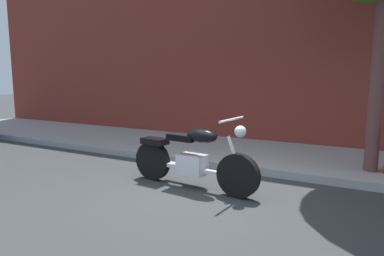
% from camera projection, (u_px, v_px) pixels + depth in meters
% --- Properties ---
extents(ground_plane, '(60.00, 60.00, 0.00)m').
position_uv_depth(ground_plane, '(193.00, 198.00, 4.98)').
color(ground_plane, '#303335').
extents(sidewalk, '(20.33, 2.67, 0.14)m').
position_uv_depth(sidewalk, '(256.00, 154.00, 7.47)').
color(sidewalk, '#9A9A9A').
rests_on(sidewalk, ground).
extents(motorcycle, '(2.25, 0.70, 1.15)m').
position_uv_depth(motorcycle, '(192.00, 159.00, 5.38)').
color(motorcycle, black).
rests_on(motorcycle, ground).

